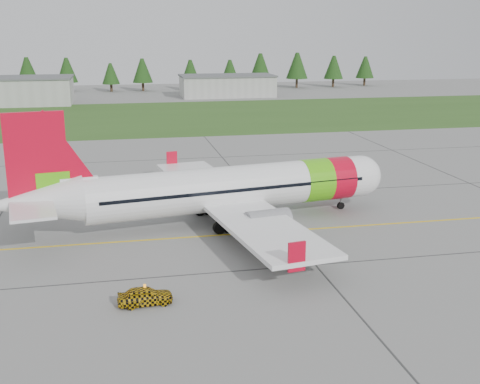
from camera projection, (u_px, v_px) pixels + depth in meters
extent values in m
plane|color=gray|center=(180.00, 276.00, 42.40)|extent=(320.00, 320.00, 0.00)
cylinder|color=white|center=(233.00, 188.00, 53.74)|extent=(26.54, 8.07, 3.94)
sphere|color=white|center=(360.00, 176.00, 58.23)|extent=(3.94, 3.94, 3.94)
cone|color=white|center=(38.00, 202.00, 47.95)|extent=(7.60, 5.01, 3.94)
cube|color=black|center=(363.00, 172.00, 58.24)|extent=(2.01, 2.85, 0.57)
cylinder|color=#54C10E|center=(314.00, 180.00, 56.50)|extent=(3.23, 4.38, 4.02)
cylinder|color=red|center=(336.00, 178.00, 57.33)|extent=(2.83, 4.32, 4.02)
cube|color=white|center=(228.00, 200.00, 53.85)|extent=(10.63, 32.77, 0.36)
cube|color=red|center=(172.00, 160.00, 67.86)|extent=(1.22, 0.37, 2.02)
cube|color=red|center=(297.00, 257.00, 38.87)|extent=(1.22, 0.37, 2.02)
cylinder|color=gray|center=(224.00, 190.00, 59.53)|extent=(3.93, 2.67, 2.12)
cylinder|color=gray|center=(268.00, 222.00, 49.50)|extent=(3.93, 2.67, 2.12)
cube|color=red|center=(36.00, 161.00, 47.14)|extent=(4.64, 1.10, 7.67)
cube|color=#54C10E|center=(53.00, 187.00, 48.09)|extent=(2.66, 0.84, 2.42)
cube|color=white|center=(31.00, 200.00, 47.71)|extent=(5.04, 11.97, 0.22)
cylinder|color=slate|center=(341.00, 202.00, 58.16)|extent=(0.18, 0.18, 1.41)
cylinder|color=black|center=(341.00, 205.00, 58.26)|extent=(0.72, 0.39, 0.69)
cylinder|color=slate|center=(208.00, 205.00, 56.33)|extent=(0.22, 0.22, 1.92)
cylinder|color=black|center=(204.00, 209.00, 56.31)|extent=(1.11, 0.62, 1.05)
cylinder|color=slate|center=(228.00, 222.00, 51.23)|extent=(0.22, 0.22, 1.92)
cylinder|color=black|center=(224.00, 227.00, 51.20)|extent=(1.11, 0.62, 1.05)
imported|color=#E7B40C|center=(144.00, 279.00, 37.49)|extent=(1.26, 1.46, 3.45)
cube|color=#30561E|center=(137.00, 117.00, 119.99)|extent=(320.00, 50.00, 0.03)
cube|color=gold|center=(170.00, 238.00, 49.97)|extent=(120.00, 0.25, 0.02)
cube|color=#A8A8A3|center=(1.00, 92.00, 139.89)|extent=(32.00, 14.00, 6.00)
cube|color=#A8A8A3|center=(227.00, 86.00, 158.22)|extent=(24.00, 12.00, 5.20)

